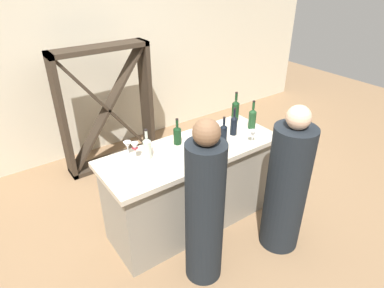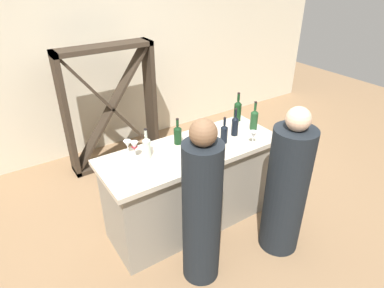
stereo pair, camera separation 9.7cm
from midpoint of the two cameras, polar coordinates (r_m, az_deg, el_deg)
name	(u,v)px [view 1 (the left image)]	position (r m, az deg, el deg)	size (l,w,h in m)	color
ground_plane	(192,220)	(3.79, -0.75, -12.97)	(12.00, 12.00, 0.00)	#846647
back_wall	(99,53)	(4.92, -16.18, 14.71)	(8.00, 0.10, 2.80)	beige
bar_counter	(192,186)	(3.49, -0.80, -7.30)	(1.83, 0.70, 0.93)	gray
wine_rack	(107,109)	(4.54, -14.98, 5.86)	(1.23, 0.28, 1.63)	#33281E
wine_bottle_leftmost_clear_pale	(147,147)	(3.07, -8.61, -0.58)	(0.08, 0.08, 0.30)	#B7C6B2
wine_bottle_second_left_dark_green	(177,134)	(3.28, -3.38, 1.65)	(0.08, 0.08, 0.27)	black
wine_bottle_center_near_black	(224,133)	(3.32, 4.60, 1.95)	(0.07, 0.07, 0.28)	black
wine_bottle_second_right_near_black	(234,124)	(3.47, 6.40, 3.35)	(0.07, 0.07, 0.30)	black
wine_bottle_rightmost_dark_green	(235,109)	(3.80, 6.74, 5.91)	(0.08, 0.08, 0.33)	black
wine_bottle_far_right_olive_green	(252,118)	(3.63, 9.58, 4.43)	(0.08, 0.08, 0.32)	#193D1E
wine_glass_near_left	(253,134)	(3.34, 9.55, 1.67)	(0.07, 0.07, 0.14)	white
wine_glass_near_center	(135,148)	(3.07, -10.67, -0.64)	(0.07, 0.07, 0.17)	white
wine_glass_near_right	(128,145)	(3.15, -11.88, -0.25)	(0.07, 0.07, 0.14)	white
person_left_guest	(205,211)	(2.80, 1.17, -11.41)	(0.35, 0.35, 1.56)	black
person_center_guest	(287,187)	(3.23, 15.12, -7.10)	(0.41, 0.41, 1.50)	black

